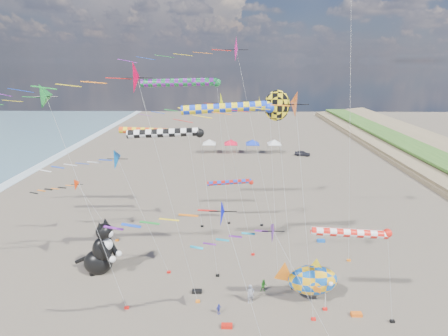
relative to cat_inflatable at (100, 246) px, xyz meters
The scene contains 27 objects.
delta_kite_0 15.82m from the cat_inflatable, 103.87° to the right, with size 12.59×2.06×19.10m.
delta_kite_1 20.40m from the cat_inflatable, 33.44° to the right, with size 9.35×1.72×10.41m.
delta_kite_3 24.58m from the cat_inflatable, 37.51° to the left, with size 17.19×2.93×23.30m.
delta_kite_4 8.81m from the cat_inflatable, 128.19° to the left, with size 8.81×1.55×7.81m.
delta_kite_5 8.90m from the cat_inflatable, ahead, with size 11.50×2.16×13.08m.
delta_kite_6 22.70m from the cat_inflatable, 22.35° to the right, with size 10.74×2.10×18.77m.
delta_kite_7 17.49m from the cat_inflatable, 45.49° to the right, with size 14.95×2.51×20.76m.
delta_kite_8 19.51m from the cat_inflatable, 45.15° to the right, with size 9.49×1.90×12.85m.
delta_kite_9 18.23m from the cat_inflatable, 16.05° to the left, with size 10.76×2.32×17.86m.
windsock_0 14.63m from the cat_inflatable, 67.16° to the left, with size 9.78×0.83×12.99m.
windsock_1 20.25m from the cat_inflatable, 56.38° to the left, with size 10.57×0.96×18.64m.
windsock_2 18.90m from the cat_inflatable, ahead, with size 9.23×0.85×17.16m.
windsock_3 23.93m from the cat_inflatable, 16.98° to the right, with size 7.44×0.68×8.48m.
windsock_4 17.24m from the cat_inflatable, 38.78° to the left, with size 7.20×0.61×6.31m.
windsock_5 13.75m from the cat_inflatable, ahead, with size 8.04×0.79×14.92m.
angelfish_kite 21.74m from the cat_inflatable, ahead, with size 3.74×3.02×18.23m.
cat_inflatable is the anchor object (origin of this frame).
fish_inflatable 20.65m from the cat_inflatable, 12.35° to the right, with size 5.83×3.05×4.49m.
person_adult 15.65m from the cat_inflatable, 17.03° to the right, with size 0.65×0.43×1.78m, color gray.
child_green 16.59m from the cat_inflatable, 10.37° to the right, with size 0.60×0.46×1.23m, color #298222.
child_blue 13.71m from the cat_inflatable, 26.67° to the right, with size 0.58×0.24×0.99m, color #303AAE.
kite_bag_0 24.86m from the cat_inflatable, 15.25° to the left, with size 0.90×0.44×0.30m, color blue.
kite_bag_1 24.61m from the cat_inflatable, 14.44° to the right, with size 0.90×0.44×0.30m, color #E05B12.
kite_bag_2 10.84m from the cat_inflatable, 18.17° to the right, with size 0.90×0.44×0.30m, color black.
kite_bag_3 15.13m from the cat_inflatable, 30.86° to the right, with size 0.90×0.44×0.30m, color red.
tent_row 50.41m from the cat_inflatable, 71.82° to the left, with size 19.20×4.20×3.80m.
parked_car 54.56m from the cat_inflatable, 57.35° to the left, with size 1.38×3.44×1.17m, color #26262D.
Camera 1 is at (-1.32, -18.63, 20.58)m, focal length 28.00 mm.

